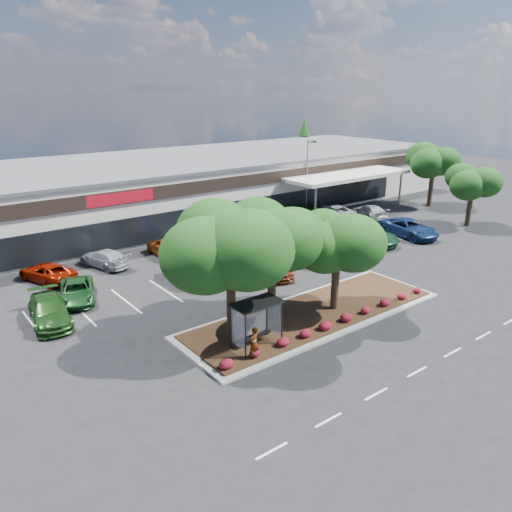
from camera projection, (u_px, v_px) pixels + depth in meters
ground at (384, 330)px, 29.84m from camera, size 160.00×160.00×0.00m
retail_store at (137, 190)px, 54.31m from camera, size 80.40×25.20×6.25m
landscape_island at (314, 314)px, 31.65m from camera, size 18.00×6.00×0.26m
lane_markings at (272, 280)px, 37.58m from camera, size 33.12×20.06×0.01m
shrub_row at (338, 320)px, 29.95m from camera, size 17.00×0.80×0.50m
bus_shelter at (255, 311)px, 26.98m from camera, size 2.75×1.55×2.59m
island_tree_west at (231, 272)px, 27.24m from camera, size 7.20×7.20×7.89m
island_tree_mid at (272, 261)px, 29.89m from camera, size 6.60×6.60×7.32m
island_tree_east at (336, 260)px, 31.20m from camera, size 5.80×5.80×6.50m
tree_east_near at (471, 195)px, 51.34m from camera, size 5.60×5.60×6.51m
tree_east_far at (432, 175)px, 60.06m from camera, size 6.40×6.40×7.62m
conifer_north_east at (304, 148)px, 81.09m from camera, size 3.96×3.96×9.00m
person_waiting at (254, 343)px, 25.97m from camera, size 0.75×0.61×1.78m
light_pole at (307, 183)px, 55.77m from camera, size 1.43×0.64×8.36m
car_0 at (49, 311)px, 30.59m from camera, size 2.92×5.57×1.54m
car_1 at (77, 291)px, 33.80m from camera, size 3.68×5.30×1.34m
car_2 at (183, 272)px, 37.16m from camera, size 2.16×4.46×1.41m
car_3 at (233, 265)px, 38.31m from camera, size 3.94×6.45×1.67m
car_4 at (271, 266)px, 38.50m from camera, size 3.41×5.40×1.46m
car_5 at (308, 250)px, 41.97m from camera, size 4.20×6.48×1.66m
car_6 at (317, 244)px, 43.27m from camera, size 2.60×5.22×1.71m
car_7 at (368, 235)px, 46.22m from camera, size 3.03×6.14×1.67m
car_8 at (409, 228)px, 48.34m from camera, size 3.56×6.41×1.70m
car_9 at (47, 272)px, 37.27m from camera, size 3.72×5.30×1.34m
car_10 at (104, 258)px, 40.23m from camera, size 3.23×5.20×1.41m
car_11 at (167, 247)px, 42.62m from camera, size 2.11×5.02×1.70m
car_12 at (181, 245)px, 43.37m from camera, size 2.11×4.83×1.54m
car_13 at (241, 224)px, 49.70m from camera, size 3.27×5.36×1.71m
car_14 at (259, 227)px, 49.46m from camera, size 3.17×4.44×1.40m
car_15 at (312, 212)px, 55.28m from camera, size 2.33×4.57×1.49m
car_16 at (331, 212)px, 54.92m from camera, size 3.21×5.88×1.56m
car_17 at (369, 211)px, 55.45m from camera, size 3.30×5.35×1.45m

